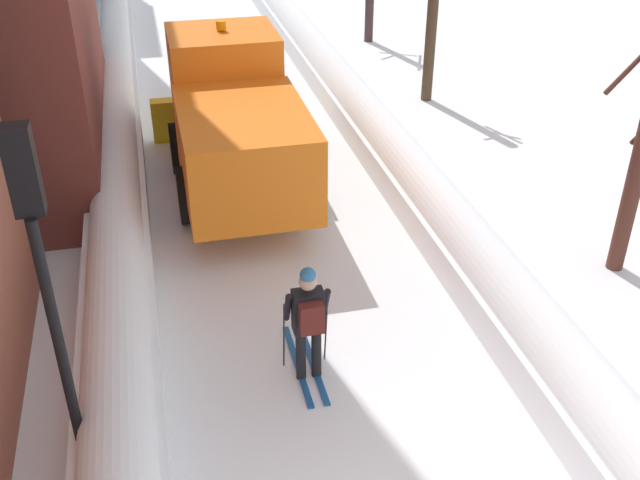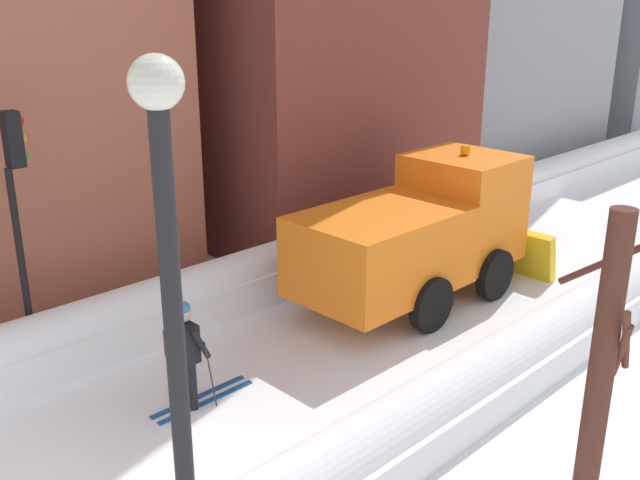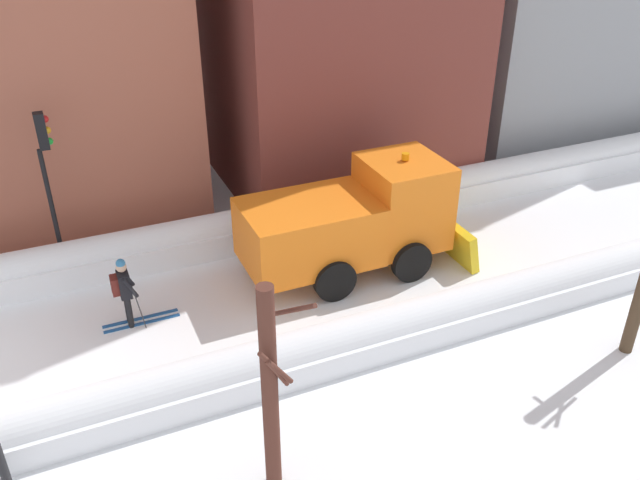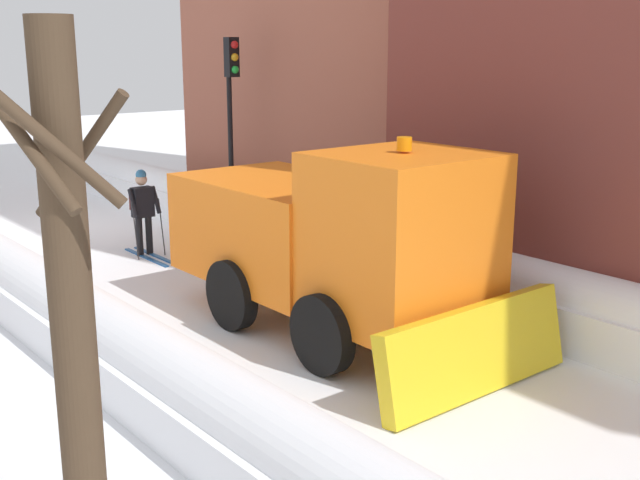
# 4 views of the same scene
# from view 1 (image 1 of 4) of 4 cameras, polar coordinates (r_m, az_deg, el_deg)

# --- Properties ---
(ground_plane) EXTENTS (80.00, 80.00, 0.00)m
(ground_plane) POSITION_cam_1_polar(r_m,az_deg,el_deg) (16.27, -4.89, 5.16)
(ground_plane) COLOR white
(snowbank_left) EXTENTS (1.10, 36.00, 1.13)m
(snowbank_left) POSITION_cam_1_polar(r_m,az_deg,el_deg) (15.95, -15.26, 5.62)
(snowbank_left) COLOR white
(snowbank_left) RESTS_ON ground
(snowbank_right) EXTENTS (1.10, 36.00, 1.03)m
(snowbank_right) POSITION_cam_1_polar(r_m,az_deg,el_deg) (16.69, 4.90, 7.54)
(snowbank_right) COLOR white
(snowbank_right) RESTS_ON ground
(plow_truck) EXTENTS (3.20, 5.98, 3.12)m
(plow_truck) POSITION_cam_1_polar(r_m,az_deg,el_deg) (15.02, -6.53, 8.97)
(plow_truck) COLOR orange
(plow_truck) RESTS_ON ground
(skier) EXTENTS (0.62, 1.80, 1.81)m
(skier) POSITION_cam_1_polar(r_m,az_deg,el_deg) (10.04, -0.89, -6.06)
(skier) COLOR black
(skier) RESTS_ON ground
(traffic_light_pole) EXTENTS (0.28, 0.42, 4.46)m
(traffic_light_pole) POSITION_cam_1_polar(r_m,az_deg,el_deg) (7.91, -20.59, -0.92)
(traffic_light_pole) COLOR black
(traffic_light_pole) RESTS_ON ground
(bare_tree_mid) EXTENTS (0.90, 0.92, 4.45)m
(bare_tree_mid) POSITION_cam_1_polar(r_m,az_deg,el_deg) (19.89, 8.59, 16.81)
(bare_tree_mid) COLOR #473423
(bare_tree_mid) RESTS_ON ground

